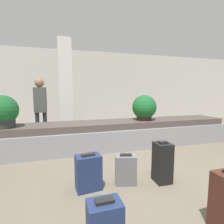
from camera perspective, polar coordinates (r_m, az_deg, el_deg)
ground_plane at (r=3.21m, az=9.71°, el=-20.63°), size 18.00×18.00×0.00m
back_wall at (r=7.89m, az=-7.10°, el=7.69°), size 18.00×0.06×3.20m
carousel at (r=4.67m, az=0.00°, el=-7.37°), size 6.72×0.99×0.68m
pillar at (r=6.17m, az=-14.93°, el=7.77°), size 0.44×0.44×3.20m
suitcase_1 at (r=3.06m, az=16.12°, el=-15.50°), size 0.25×0.28×0.68m
suitcase_3 at (r=2.79m, az=-7.72°, el=-18.91°), size 0.39×0.28×0.56m
suitcase_4 at (r=2.92m, az=4.50°, el=-18.27°), size 0.36×0.26×0.50m
potted_plant_0 at (r=4.44m, az=-32.07°, el=0.03°), size 0.64×0.64×0.71m
potted_plant_1 at (r=4.87m, az=10.47°, el=1.31°), size 0.66×0.66×0.69m
traveler_0 at (r=5.29m, az=-22.35°, el=2.46°), size 0.34×0.26×1.83m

